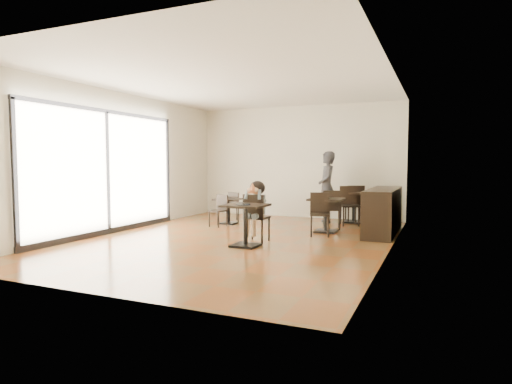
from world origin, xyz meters
The scene contains 23 objects.
floor centered at (0.00, 0.00, 0.00)m, with size 6.00×8.00×0.01m, color brown.
ceiling centered at (0.00, 0.00, 3.20)m, with size 6.00×8.00×0.01m, color silver.
wall_back centered at (0.00, 4.00, 1.60)m, with size 6.00×0.01×3.20m, color beige.
wall_front centered at (0.00, -4.00, 1.60)m, with size 6.00×0.01×3.20m, color beige.
wall_left centered at (-3.00, 0.00, 1.60)m, with size 0.01×8.00×3.20m, color beige.
wall_right centered at (3.00, 0.00, 1.60)m, with size 0.01×8.00×3.20m, color beige.
storefront_window centered at (-2.97, -0.50, 1.40)m, with size 0.04×4.50×2.60m, color white.
child_table centered at (0.46, -0.62, 0.40)m, with size 0.76×0.76×0.80m, color black, non-canonical shape.
child_chair centered at (0.46, -0.07, 0.48)m, with size 0.43×0.43×0.96m, color black, non-canonical shape.
child centered at (0.46, -0.07, 0.60)m, with size 0.43×0.60×1.21m, color slate, non-canonical shape.
plate centered at (0.46, -0.72, 0.81)m, with size 0.27×0.27×0.02m, color black.
pizza_slice centered at (0.46, -0.26, 1.05)m, with size 0.28×0.22×0.06m, color #D4C366, non-canonical shape.
adult_patron centered at (1.08, 3.14, 0.94)m, with size 0.68×0.45×1.87m, color #36363A.
cafe_table_mid centered at (1.44, 1.61, 0.39)m, with size 0.73×0.73×0.77m, color black, non-canonical shape.
cafe_table_left centered at (-1.20, 1.92, 0.33)m, with size 0.62×0.62×0.65m, color black, non-canonical shape.
cafe_table_back centered at (1.73, 3.44, 0.41)m, with size 0.77×0.77×0.82m, color black, non-canonical shape.
chair_mid_a centered at (1.44, 2.16, 0.46)m, with size 0.42×0.42×0.93m, color black, non-canonical shape.
chair_mid_b centered at (1.44, 1.06, 0.46)m, with size 0.42×0.42×0.93m, color black, non-canonical shape.
chair_left_a centered at (-1.20, 2.47, 0.39)m, with size 0.35×0.35×0.79m, color black, non-canonical shape.
chair_left_b centered at (-1.20, 1.37, 0.39)m, with size 0.35×0.35×0.79m, color black, non-canonical shape.
chair_back_a centered at (1.73, 3.50, 0.49)m, with size 0.44×0.44×0.98m, color black, non-canonical shape.
chair_back_b centered at (1.73, 2.89, 0.49)m, with size 0.44×0.44×0.98m, color black, non-canonical shape.
service_counter centered at (2.65, 2.00, 0.50)m, with size 0.60×2.40×1.00m, color black.
Camera 1 is at (3.80, -7.86, 1.59)m, focal length 30.00 mm.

